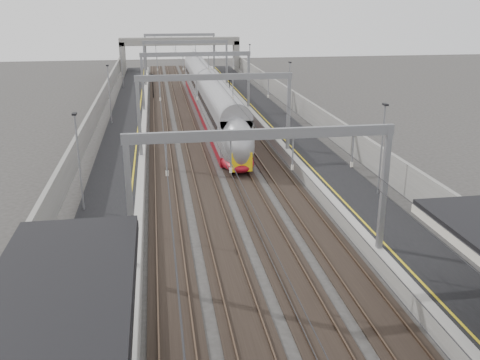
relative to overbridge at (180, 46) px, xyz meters
name	(u,v)px	position (x,y,z in m)	size (l,w,h in m)	color
platform_left	(123,152)	(-8.00, -55.00, -4.81)	(4.00, 120.00, 1.00)	black
platform_right	(297,145)	(8.00, -55.00, -4.81)	(4.00, 120.00, 1.00)	black
tracks	(212,153)	(0.00, -55.00, -5.26)	(11.40, 140.00, 0.20)	black
overhead_line	(204,76)	(0.00, -48.38, 0.83)	(13.00, 140.00, 6.60)	gray
overbridge	(180,46)	(0.00, 0.00, 0.00)	(22.00, 2.20, 6.90)	gray
wall_left	(85,141)	(-11.20, -55.00, -3.71)	(0.30, 120.00, 3.20)	gray
wall_right	(331,132)	(11.20, -55.00, -3.71)	(0.30, 120.00, 3.20)	gray
train	(210,100)	(1.50, -39.18, -3.18)	(2.75, 50.16, 4.35)	maroon
signal_green	(153,82)	(-5.20, -25.02, -2.89)	(0.32, 0.32, 3.48)	black
signal_red_near	(217,88)	(3.20, -31.76, -2.89)	(0.32, 0.32, 3.48)	black
signal_red_far	(230,83)	(5.40, -27.84, -2.89)	(0.32, 0.32, 3.48)	black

